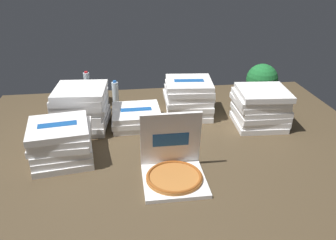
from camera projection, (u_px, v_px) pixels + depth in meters
The scene contains 13 objects.
ground_plane at pixel (172, 143), 2.69m from camera, with size 3.20×2.40×0.02m, color #4C3D28.
open_pizza_box at pixel (173, 167), 2.22m from camera, with size 0.40×0.41×0.42m.
pizza_stack_center_far at pixel (189, 98), 3.09m from camera, with size 0.44×0.46×0.32m.
pizza_stack_left_far at pixel (81, 108), 2.82m from camera, with size 0.46×0.45×0.36m.
pizza_stack_left_mid at pixel (260, 107), 2.90m from camera, with size 0.45×0.44×0.32m.
pizza_stack_right_mid at pixel (62, 142), 2.41m from camera, with size 0.46×0.47×0.27m.
pizza_stack_right_near at pixel (136, 117), 2.94m from camera, with size 0.41×0.41×0.14m.
ice_bucket at pixel (94, 96), 3.35m from camera, with size 0.29×0.29×0.15m, color #B7BABF.
water_bottle_0 at pixel (65, 94), 3.26m from camera, with size 0.06×0.06×0.25m.
water_bottle_1 at pixel (87, 84), 3.53m from camera, with size 0.06×0.06×0.25m.
water_bottle_2 at pixel (115, 94), 3.27m from camera, with size 0.06×0.06×0.25m.
water_bottle_3 at pixel (101, 99), 3.16m from camera, with size 0.06×0.06×0.25m.
potted_plant at pixel (262, 82), 3.30m from camera, with size 0.30×0.30×0.39m.
Camera 1 is at (-0.35, -2.32, 1.32)m, focal length 36.88 mm.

